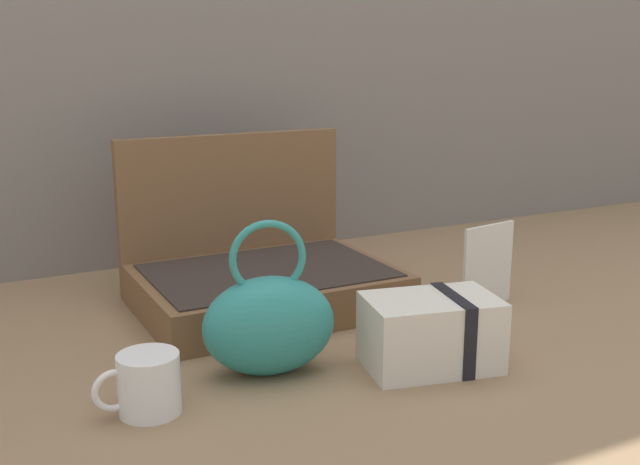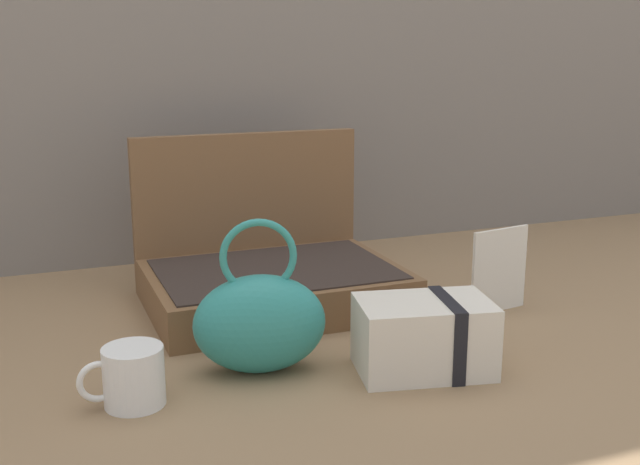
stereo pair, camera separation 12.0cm
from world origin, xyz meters
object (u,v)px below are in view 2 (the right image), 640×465
Objects in this scene: open_suitcase at (269,269)px; cream_toiletry_bag at (426,336)px; info_card_left at (499,270)px; teal_pouch_handbag at (260,321)px; coffee_mug at (132,376)px.

cream_toiletry_bag is at bearing -72.99° from open_suitcase.
teal_pouch_handbag is at bearing -177.68° from info_card_left.
open_suitcase is 0.42m from cream_toiletry_bag.
coffee_mug is 0.70m from info_card_left.
info_card_left reaches higher than cream_toiletry_bag.
cream_toiletry_bag is (0.12, -0.40, -0.01)m from open_suitcase.
coffee_mug is at bearing -167.52° from teal_pouch_handbag.
teal_pouch_handbag is 2.02× the size of coffee_mug.
info_card_left is at bearing 11.46° from teal_pouch_handbag.
teal_pouch_handbag is 1.07× the size of cream_toiletry_bag.
teal_pouch_handbag is 1.51× the size of info_card_left.
open_suitcase is 1.95× the size of teal_pouch_handbag.
teal_pouch_handbag is (-0.11, -0.31, 0.02)m from open_suitcase.
coffee_mug is at bearing -131.35° from open_suitcase.
teal_pouch_handbag is 0.50m from info_card_left.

